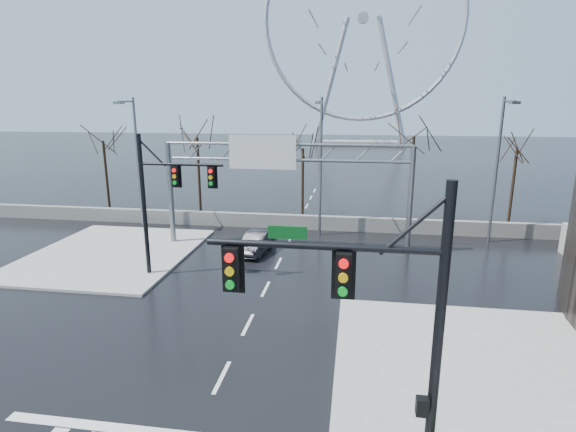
% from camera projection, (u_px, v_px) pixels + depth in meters
% --- Properties ---
extents(ground, '(260.00, 260.00, 0.00)m').
position_uv_depth(ground, '(222.00, 377.00, 16.12)').
color(ground, black).
rests_on(ground, ground).
extents(sidewalk_right_ext, '(12.00, 10.00, 0.15)m').
position_uv_depth(sidewalk_right_ext, '(499.00, 368.00, 16.58)').
color(sidewalk_right_ext, gray).
rests_on(sidewalk_right_ext, ground).
extents(sidewalk_far, '(10.00, 12.00, 0.15)m').
position_uv_depth(sidewalk_far, '(112.00, 253.00, 29.20)').
color(sidewalk_far, gray).
rests_on(sidewalk_far, ground).
extents(barrier_wall, '(52.00, 0.50, 1.10)m').
position_uv_depth(barrier_wall, '(296.00, 222.00, 35.17)').
color(barrier_wall, slate).
rests_on(barrier_wall, ground).
extents(signal_mast_near, '(5.52, 0.41, 8.00)m').
position_uv_depth(signal_mast_near, '(379.00, 313.00, 10.32)').
color(signal_mast_near, black).
rests_on(signal_mast_near, ground).
extents(signal_mast_far, '(4.72, 0.41, 8.00)m').
position_uv_depth(signal_mast_far, '(162.00, 193.00, 24.39)').
color(signal_mast_far, black).
rests_on(signal_mast_far, ground).
extents(sign_gantry, '(16.36, 0.40, 7.60)m').
position_uv_depth(sign_gantry, '(280.00, 172.00, 29.26)').
color(sign_gantry, slate).
rests_on(sign_gantry, ground).
extents(streetlight_left, '(0.50, 2.55, 10.00)m').
position_uv_depth(streetlight_left, '(135.00, 154.00, 33.84)').
color(streetlight_left, slate).
rests_on(streetlight_left, ground).
extents(streetlight_mid, '(0.50, 2.55, 10.00)m').
position_uv_depth(streetlight_mid, '(320.00, 157.00, 31.82)').
color(streetlight_mid, slate).
rests_on(streetlight_mid, ground).
extents(streetlight_right, '(0.50, 2.55, 10.00)m').
position_uv_depth(streetlight_right, '(499.00, 160.00, 30.08)').
color(streetlight_right, slate).
rests_on(streetlight_right, ground).
extents(tree_far_left, '(3.50, 3.50, 7.00)m').
position_uv_depth(tree_far_left, '(104.00, 149.00, 40.38)').
color(tree_far_left, black).
rests_on(tree_far_left, ground).
extents(tree_left, '(3.75, 3.75, 7.50)m').
position_uv_depth(tree_left, '(198.00, 146.00, 38.50)').
color(tree_left, black).
rests_on(tree_left, ground).
extents(tree_center, '(3.25, 3.25, 6.50)m').
position_uv_depth(tree_center, '(303.00, 156.00, 38.36)').
color(tree_center, black).
rests_on(tree_center, ground).
extents(tree_right, '(3.90, 3.90, 7.80)m').
position_uv_depth(tree_right, '(413.00, 146.00, 35.84)').
color(tree_right, black).
rests_on(tree_right, ground).
extents(tree_far_right, '(3.40, 3.40, 6.80)m').
position_uv_depth(tree_far_right, '(516.00, 158.00, 35.36)').
color(tree_far_right, black).
rests_on(tree_far_right, ground).
extents(ferris_wheel, '(45.00, 6.00, 50.91)m').
position_uv_depth(ferris_wheel, '(363.00, 27.00, 100.14)').
color(ferris_wheel, gray).
rests_on(ferris_wheel, ground).
extents(car, '(2.01, 4.26, 1.35)m').
position_uv_depth(car, '(256.00, 242.00, 29.53)').
color(car, black).
rests_on(car, ground).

